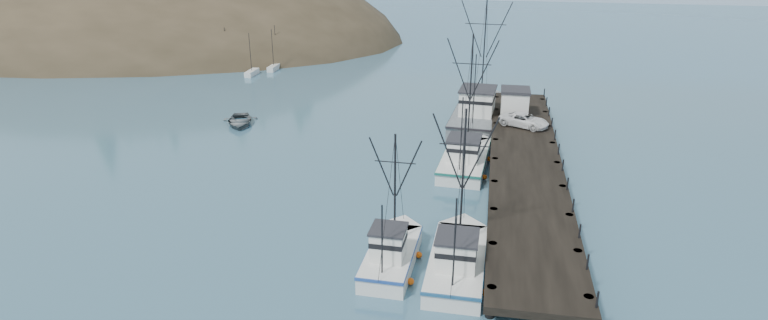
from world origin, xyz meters
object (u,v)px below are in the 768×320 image
Objects in this scene: work_vessel at (479,112)px; pier_shed at (515,102)px; trawler_near at (458,259)px; pickup_truck at (524,120)px; trawler_far at (465,157)px; motorboat at (240,124)px; pier at (525,163)px; trawler_mid at (392,253)px.

work_vessel is 5.34× the size of pier_shed.
trawler_near is 2.25× the size of pickup_truck.
trawler_far is 2.23× the size of motorboat.
pier is 16.10m from trawler_near.
work_vessel is 5.04m from pier_shed.
motorboat is (-25.43, 7.66, -0.82)m from trawler_far.
trawler_near is at bearing -107.18° from pier.
trawler_near is 0.89× the size of trawler_far.
pier_shed is (4.47, 10.40, 2.60)m from trawler_far.
trawler_near is at bearing -88.47° from trawler_far.
trawler_far is at bearing 150.97° from pier.
trawler_near reaches higher than pickup_truck.
motorboat is at bearing 163.22° from trawler_far.
pickup_truck reaches higher than pier.
trawler_far is at bearing -113.26° from pier_shed.
pier is 17.86m from trawler_mid.
motorboat is at bearing 134.99° from trawler_near.
pier_shed is at bearing 66.74° from trawler_far.
work_vessel reaches higher than trawler_mid.
trawler_near is at bearing -64.84° from motorboat.
pickup_truck is at bearing -77.38° from pier_shed.
pier is at bearing 59.67° from trawler_mid.
trawler_far is (3.77, 18.31, 0.00)m from trawler_mid.
trawler_far is 3.84× the size of pier_shed.
trawler_mid is 0.74× the size of trawler_far.
pier is 4.03× the size of trawler_near.
trawler_near reaches higher than trawler_mid.
trawler_mid reaches higher than pickup_truck.
trawler_near is 25.18m from pickup_truck.
pier is 3.58× the size of trawler_far.
trawler_far is 11.62m from pier_shed.
motorboat is (-29.90, -2.74, -3.42)m from pier_shed.
trawler_far is 13.04m from work_vessel.
trawler_mid is 1.66× the size of motorboat.
trawler_mid is 18.69m from trawler_far.
pier_shed is at bearing 37.40° from pickup_truck.
pickup_truck is 30.95m from motorboat.
motorboat is at bearing -174.76° from pier_shed.
pier_shed reaches higher than pickup_truck.
work_vessel is at bearing 89.50° from trawler_near.
trawler_near reaches higher than pier.
work_vessel is 8.22m from pickup_truck.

